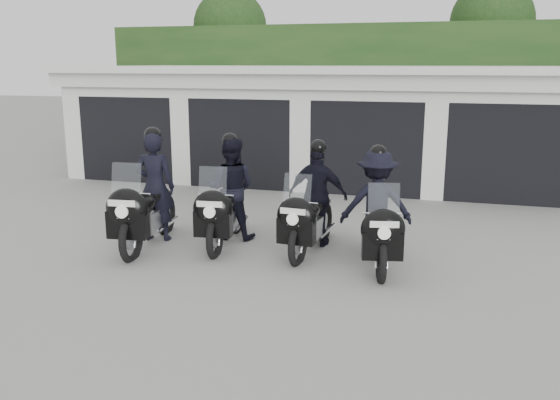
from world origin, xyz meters
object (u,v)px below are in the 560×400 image
(police_bike_c, at_px, (314,202))
(police_bike_d, at_px, (377,212))
(police_bike_b, at_px, (228,196))
(police_bike_a, at_px, (148,199))

(police_bike_c, xyz_separation_m, police_bike_d, (1.08, -0.37, 0.01))
(police_bike_b, xyz_separation_m, police_bike_d, (2.61, -0.37, -0.01))
(police_bike_a, distance_m, police_bike_b, 1.35)
(police_bike_b, height_order, police_bike_d, police_bike_b)
(police_bike_b, relative_size, police_bike_c, 1.03)
(police_bike_a, bearing_deg, police_bike_c, 5.57)
(police_bike_a, height_order, police_bike_c, police_bike_a)
(police_bike_b, height_order, police_bike_c, police_bike_b)
(police_bike_a, distance_m, police_bike_d, 3.83)
(police_bike_a, relative_size, police_bike_c, 1.09)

